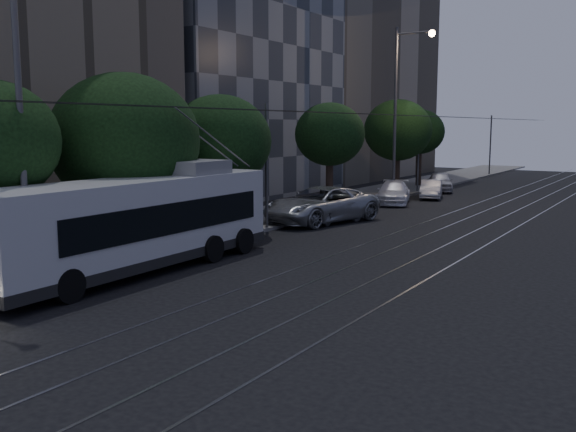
{
  "coord_description": "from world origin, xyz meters",
  "views": [
    {
      "loc": [
        11.67,
        -15.21,
        4.96
      ],
      "look_at": [
        -0.41,
        4.09,
        1.75
      ],
      "focal_mm": 40.0,
      "sensor_mm": 36.0,
      "label": 1
    }
  ],
  "objects_px": {
    "car_white_d": "(440,182)",
    "streetlamp_near": "(27,74)",
    "streetlamp_far": "(402,98)",
    "car_white_b": "(393,193)",
    "pickup_silver": "(321,205)",
    "trolleybus": "(139,222)",
    "car_white_a": "(335,210)",
    "car_white_c": "(431,189)"
  },
  "relations": [
    {
      "from": "car_white_a",
      "to": "streetlamp_near",
      "type": "relative_size",
      "value": 0.33
    },
    {
      "from": "car_white_d",
      "to": "car_white_a",
      "type": "bearing_deg",
      "value": -109.41
    },
    {
      "from": "pickup_silver",
      "to": "car_white_c",
      "type": "relative_size",
      "value": 1.71
    },
    {
      "from": "car_white_c",
      "to": "streetlamp_near",
      "type": "distance_m",
      "value": 30.98
    },
    {
      "from": "streetlamp_near",
      "to": "car_white_a",
      "type": "bearing_deg",
      "value": 86.57
    },
    {
      "from": "car_white_d",
      "to": "streetlamp_near",
      "type": "bearing_deg",
      "value": -111.94
    },
    {
      "from": "car_white_a",
      "to": "car_white_d",
      "type": "xyz_separation_m",
      "value": [
        -0.55,
        18.08,
        0.13
      ]
    },
    {
      "from": "car_white_d",
      "to": "streetlamp_far",
      "type": "distance_m",
      "value": 9.14
    },
    {
      "from": "car_white_b",
      "to": "car_white_d",
      "type": "height_order",
      "value": "car_white_d"
    },
    {
      "from": "car_white_c",
      "to": "car_white_d",
      "type": "relative_size",
      "value": 0.88
    },
    {
      "from": "car_white_b",
      "to": "streetlamp_near",
      "type": "distance_m",
      "value": 26.85
    },
    {
      "from": "trolleybus",
      "to": "pickup_silver",
      "type": "xyz_separation_m",
      "value": [
        -0.2,
        13.1,
        -0.78
      ]
    },
    {
      "from": "trolleybus",
      "to": "pickup_silver",
      "type": "relative_size",
      "value": 1.88
    },
    {
      "from": "trolleybus",
      "to": "car_white_c",
      "type": "relative_size",
      "value": 3.2
    },
    {
      "from": "streetlamp_far",
      "to": "car_white_d",
      "type": "bearing_deg",
      "value": 86.1
    },
    {
      "from": "car_white_c",
      "to": "car_white_a",
      "type": "bearing_deg",
      "value": -108.78
    },
    {
      "from": "streetlamp_far",
      "to": "pickup_silver",
      "type": "bearing_deg",
      "value": -87.71
    },
    {
      "from": "car_white_a",
      "to": "streetlamp_far",
      "type": "distance_m",
      "value": 12.83
    },
    {
      "from": "trolleybus",
      "to": "car_white_d",
      "type": "height_order",
      "value": "trolleybus"
    },
    {
      "from": "streetlamp_far",
      "to": "car_white_a",
      "type": "bearing_deg",
      "value": -84.79
    },
    {
      "from": "trolleybus",
      "to": "car_white_d",
      "type": "relative_size",
      "value": 2.82
    },
    {
      "from": "car_white_d",
      "to": "streetlamp_far",
      "type": "relative_size",
      "value": 0.39
    },
    {
      "from": "car_white_c",
      "to": "car_white_b",
      "type": "bearing_deg",
      "value": -120.74
    },
    {
      "from": "car_white_b",
      "to": "streetlamp_near",
      "type": "relative_size",
      "value": 0.45
    },
    {
      "from": "car_white_d",
      "to": "streetlamp_far",
      "type": "xyz_separation_m",
      "value": [
        -0.47,
        -6.87,
        6.01
      ]
    },
    {
      "from": "streetlamp_near",
      "to": "pickup_silver",
      "type": "bearing_deg",
      "value": 88.36
    },
    {
      "from": "streetlamp_near",
      "to": "streetlamp_far",
      "type": "bearing_deg",
      "value": 89.98
    },
    {
      "from": "car_white_c",
      "to": "streetlamp_far",
      "type": "xyz_separation_m",
      "value": [
        -1.52,
        -2.0,
        6.12
      ]
    },
    {
      "from": "car_white_c",
      "to": "streetlamp_near",
      "type": "bearing_deg",
      "value": -109.51
    },
    {
      "from": "car_white_a",
      "to": "car_white_c",
      "type": "height_order",
      "value": "car_white_c"
    },
    {
      "from": "car_white_b",
      "to": "streetlamp_near",
      "type": "height_order",
      "value": "streetlamp_near"
    },
    {
      "from": "streetlamp_near",
      "to": "car_white_d",
      "type": "bearing_deg",
      "value": 89.23
    },
    {
      "from": "pickup_silver",
      "to": "car_white_d",
      "type": "relative_size",
      "value": 1.5
    },
    {
      "from": "car_white_b",
      "to": "pickup_silver",
      "type": "bearing_deg",
      "value": -108.66
    },
    {
      "from": "trolleybus",
      "to": "car_white_c",
      "type": "xyz_separation_m",
      "value": [
        0.85,
        26.82,
        -1.06
      ]
    },
    {
      "from": "car_white_a",
      "to": "streetlamp_far",
      "type": "bearing_deg",
      "value": 112.14
    },
    {
      "from": "trolleybus",
      "to": "car_white_a",
      "type": "xyz_separation_m",
      "value": [
        0.35,
        13.6,
        -1.08
      ]
    },
    {
      "from": "streetlamp_near",
      "to": "streetlamp_far",
      "type": "relative_size",
      "value": 0.95
    },
    {
      "from": "car_white_a",
      "to": "car_white_d",
      "type": "distance_m",
      "value": 18.09
    },
    {
      "from": "car_white_b",
      "to": "streetlamp_near",
      "type": "xyz_separation_m",
      "value": [
        -0.48,
        -26.22,
        5.74
      ]
    },
    {
      "from": "car_white_b",
      "to": "streetlamp_near",
      "type": "bearing_deg",
      "value": -109.7
    },
    {
      "from": "pickup_silver",
      "to": "car_white_d",
      "type": "distance_m",
      "value": 18.59
    }
  ]
}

